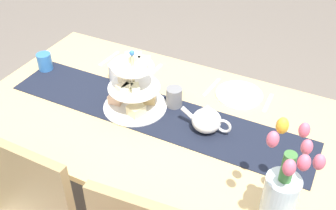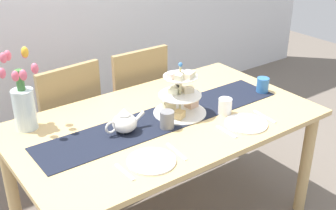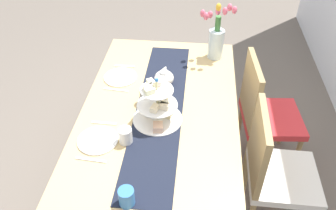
{
  "view_description": "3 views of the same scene",
  "coord_description": "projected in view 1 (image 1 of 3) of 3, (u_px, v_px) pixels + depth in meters",
  "views": [
    {
      "loc": [
        -0.71,
        1.27,
        1.9
      ],
      "look_at": [
        -0.06,
        -0.01,
        0.79
      ],
      "focal_mm": 43.02,
      "sensor_mm": 36.0,
      "label": 1
    },
    {
      "loc": [
        -1.23,
        -1.72,
        1.84
      ],
      "look_at": [
        0.0,
        -0.03,
        0.82
      ],
      "focal_mm": 46.23,
      "sensor_mm": 36.0,
      "label": 2
    },
    {
      "loc": [
        1.63,
        0.22,
        2.12
      ],
      "look_at": [
        0.0,
        0.05,
        0.76
      ],
      "focal_mm": 36.76,
      "sensor_mm": 36.0,
      "label": 3
    }
  ],
  "objects": [
    {
      "name": "dinner_plate_right",
      "position": [
        131.0,
        64.0,
        2.2
      ],
      "size": [
        0.23,
        0.23,
        0.01
      ],
      "primitive_type": "cylinder",
      "color": "white",
      "rests_on": "dining_table"
    },
    {
      "name": "knife_right",
      "position": [
        109.0,
        59.0,
        2.25
      ],
      "size": [
        0.03,
        0.17,
        0.01
      ],
      "primitive_type": "cube",
      "rotation": [
        0.0,
        0.0,
        -0.07
      ],
      "color": "silver",
      "rests_on": "dining_table"
    },
    {
      "name": "fork_right",
      "position": [
        155.0,
        71.0,
        2.15
      ],
      "size": [
        0.02,
        0.15,
        0.01
      ],
      "primitive_type": "cube",
      "rotation": [
        0.0,
        0.0,
        -0.01
      ],
      "color": "silver",
      "rests_on": "dining_table"
    },
    {
      "name": "dining_table",
      "position": [
        156.0,
        129.0,
        1.92
      ],
      "size": [
        1.69,
        0.97,
        0.72
      ],
      "color": "tan",
      "rests_on": "ground_plane"
    },
    {
      "name": "mug_white_text",
      "position": [
        116.0,
        73.0,
        2.06
      ],
      "size": [
        0.08,
        0.08,
        0.09
      ],
      "primitive_type": "cylinder",
      "color": "white",
      "rests_on": "dining_table"
    },
    {
      "name": "mug_orange",
      "position": [
        45.0,
        62.0,
        2.14
      ],
      "size": [
        0.08,
        0.08,
        0.09
      ],
      "primitive_type": "cylinder",
      "color": "#3370B7",
      "rests_on": "dining_table"
    },
    {
      "name": "tiered_cake_stand",
      "position": [
        134.0,
        90.0,
        1.84
      ],
      "size": [
        0.3,
        0.3,
        0.3
      ],
      "color": "beige",
      "rests_on": "table_runner"
    },
    {
      "name": "table_runner",
      "position": [
        155.0,
        114.0,
        1.86
      ],
      "size": [
        1.47,
        0.29,
        0.0
      ],
      "primitive_type": "cube",
      "color": "black",
      "rests_on": "dining_table"
    },
    {
      "name": "knife_left",
      "position": [
        212.0,
        87.0,
        2.03
      ],
      "size": [
        0.03,
        0.17,
        0.01
      ],
      "primitive_type": "cube",
      "rotation": [
        0.0,
        0.0,
        -0.08
      ],
      "color": "silver",
      "rests_on": "dining_table"
    },
    {
      "name": "teapot",
      "position": [
        207.0,
        120.0,
        1.74
      ],
      "size": [
        0.24,
        0.13,
        0.14
      ],
      "color": "white",
      "rests_on": "table_runner"
    },
    {
      "name": "tulip_vase",
      "position": [
        281.0,
        192.0,
        1.29
      ],
      "size": [
        0.17,
        0.25,
        0.45
      ],
      "color": "silver",
      "rests_on": "dining_table"
    },
    {
      "name": "mug_grey",
      "position": [
        174.0,
        97.0,
        1.88
      ],
      "size": [
        0.08,
        0.08,
        0.09
      ],
      "primitive_type": "cylinder",
      "color": "slate",
      "rests_on": "table_runner"
    },
    {
      "name": "fork_left",
      "position": [
        268.0,
        103.0,
        1.93
      ],
      "size": [
        0.02,
        0.15,
        0.01
      ],
      "primitive_type": "cube",
      "rotation": [
        0.0,
        0.0,
        0.03
      ],
      "color": "silver",
      "rests_on": "dining_table"
    },
    {
      "name": "dinner_plate_left",
      "position": [
        239.0,
        95.0,
        1.98
      ],
      "size": [
        0.23,
        0.23,
        0.01
      ],
      "primitive_type": "cylinder",
      "color": "white",
      "rests_on": "dining_table"
    }
  ]
}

